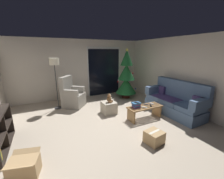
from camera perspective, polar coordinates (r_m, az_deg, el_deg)
name	(u,v)px	position (r m, az deg, el deg)	size (l,w,h in m)	color
ground_plane	(110,127)	(4.05, -0.74, -14.72)	(7.00, 7.00, 0.00)	#B2A38E
wall_back	(80,69)	(6.46, -12.62, 7.90)	(5.72, 0.12, 2.50)	beige
wall_right	(187,74)	(5.45, 27.61, 5.30)	(0.12, 6.00, 2.50)	beige
patio_door_frame	(104,71)	(6.76, -3.11, 7.26)	(1.60, 0.02, 2.20)	silver
patio_door_glass	(104,72)	(6.76, -3.04, 6.82)	(1.50, 0.02, 2.10)	black
couch	(175,102)	(5.17, 23.64, -4.43)	(0.83, 1.96, 1.08)	slate
coffee_table	(145,110)	(4.53, 12.84, -8.04)	(1.10, 0.40, 0.40)	#9E7547
remote_silver	(152,104)	(4.72, 15.44, -5.39)	(0.04, 0.16, 0.02)	#ADADB2
remote_black	(151,106)	(4.55, 15.09, -6.16)	(0.04, 0.16, 0.02)	black
remote_white	(145,107)	(4.36, 12.80, -6.92)	(0.04, 0.16, 0.02)	silver
remote_graphite	(146,104)	(4.60, 13.37, -5.81)	(0.04, 0.16, 0.02)	#333338
book_stack	(136,105)	(4.31, 9.61, -6.05)	(0.26, 0.21, 0.15)	#6B3D7A
cell_phone	(137,103)	(4.27, 9.77, -5.15)	(0.07, 0.14, 0.01)	black
christmas_tree	(126,77)	(6.26, 5.69, 5.10)	(0.89, 0.89, 2.14)	#4C1E19
armchair	(72,96)	(5.52, -15.46, -2.50)	(0.96, 0.96, 1.13)	gray
floor_lamp	(55,66)	(5.29, -21.86, 8.48)	(0.32, 0.32, 1.78)	#2D2D30
ottoman	(109,108)	(4.81, -1.22, -7.16)	(0.44, 0.44, 0.39)	#B2A893
teddy_bear_chestnut	(109,99)	(4.70, -1.12, -3.64)	(0.21, 0.21, 0.29)	brown
teddy_bear_cream_by_tree	(110,98)	(5.96, -0.79, -3.45)	(0.20, 0.20, 0.29)	beige
cardboard_box_taped_mid_floor	(154,137)	(3.53, 16.37, -17.70)	(0.41, 0.40, 0.28)	tan
cardboard_box_open_near_shelf	(24,167)	(3.06, -31.53, -24.85)	(0.54, 0.57, 0.35)	tan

